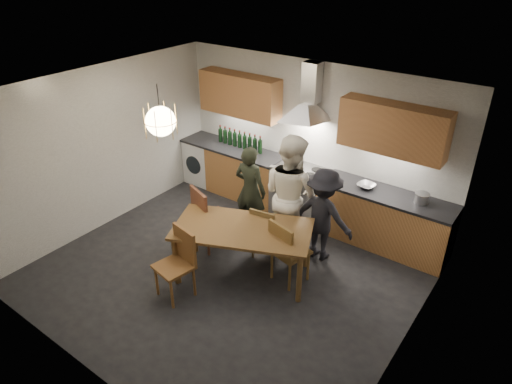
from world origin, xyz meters
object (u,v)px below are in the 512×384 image
Objects in this scene: stock_pot at (422,198)px; person_left at (250,190)px; person_right at (323,215)px; dining_table at (243,234)px; person_mid at (290,194)px; mixing_bowl at (366,186)px; chair_front at (179,259)px; wine_bottles at (240,139)px; chair_back_left at (207,215)px.

person_left is at bearing -158.70° from stock_pot.
dining_table is at bearing 56.68° from person_right.
stock_pot is (1.62, 0.94, 0.04)m from person_mid.
person_mid is at bearing 175.40° from person_left.
person_left is 5.62× the size of mixing_bowl.
person_left reaches higher than mixing_bowl.
stock_pot is (2.21, 2.69, 0.41)m from chair_front.
dining_table is 2.09m from mixing_bowl.
chair_front is 0.52× the size of person_mid.
dining_table is at bearing -51.30° from wine_bottles.
person_mid is (0.15, 0.96, 0.23)m from dining_table.
chair_front reaches higher than dining_table.
chair_back_left is at bearing -67.54° from wine_bottles.
stock_pot is at bearing -126.25° from chair_back_left.
chair_back_left is 0.69× the size of person_left.
stock_pot is at bearing -142.41° from person_right.
chair_front reaches higher than mixing_bowl.
person_mid reaches higher than chair_front.
stock_pot is (1.77, 1.90, 0.28)m from dining_table.
person_left is 1.40m from wine_bottles.
person_right is 5.43× the size of mixing_bowl.
person_right is (1.27, 0.06, -0.02)m from person_left.
person_mid reaches higher than wine_bottles.
wine_bottles is (-2.51, 0.09, 0.13)m from mixing_bowl.
chair_back_left reaches higher than dining_table.
chair_front is at bearing 132.58° from chair_back_left.
chair_back_left is (-0.84, 0.20, -0.10)m from dining_table.
wine_bottles is at bearing 122.87° from chair_front.
person_right is (1.11, 1.83, 0.16)m from chair_front.
person_mid is at bearing -29.84° from wine_bottles.
person_right reaches higher than stock_pot.
person_left reaches higher than wine_bottles.
dining_table is 1.15m from person_left.
dining_table is 1.00m from person_mid.
chair_front is 0.99× the size of wine_bottles.
chair_back_left is at bearing 142.79° from dining_table.
person_right is at bearing -130.37° from chair_back_left.
chair_front is 0.65× the size of person_left.
wine_bottles reaches higher than chair_front.
person_mid is 1.19m from mixing_bowl.
mixing_bowl is at bearing 72.90° from chair_front.
person_right is at bearing 69.37° from chair_front.
chair_front is (-0.44, -0.79, -0.14)m from dining_table.
wine_bottles is (-3.33, 0.04, 0.09)m from stock_pot.
person_mid reaches higher than person_left.
chair_front is at bearing -67.76° from wine_bottles.
dining_table is at bearing -172.94° from chair_back_left.
person_left is 1.03× the size of person_right.
stock_pot reaches higher than mixing_bowl.
chair_front is at bearing -117.73° from mixing_bowl.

